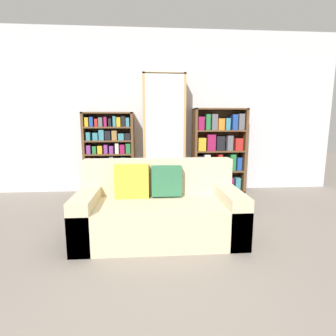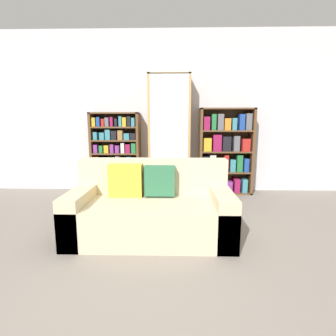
{
  "view_description": "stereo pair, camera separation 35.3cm",
  "coord_description": "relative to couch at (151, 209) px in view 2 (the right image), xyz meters",
  "views": [
    {
      "loc": [
        -0.07,
        -1.91,
        1.18
      ],
      "look_at": [
        0.19,
        1.56,
        0.58
      ],
      "focal_mm": 28.0,
      "sensor_mm": 36.0,
      "label": 1
    },
    {
      "loc": [
        0.28,
        -1.92,
        1.18
      ],
      "look_at": [
        0.19,
        1.56,
        0.58
      ],
      "focal_mm": 28.0,
      "sensor_mm": 36.0,
      "label": 2
    }
  ],
  "objects": [
    {
      "name": "wall_back",
      "position": [
        -0.04,
        1.93,
        1.08
      ],
      "size": [
        6.41,
        0.06,
        2.7
      ],
      "color": "silver",
      "rests_on": "ground"
    },
    {
      "name": "couch",
      "position": [
        0.0,
        0.0,
        0.0
      ],
      "size": [
        1.65,
        0.84,
        0.78
      ],
      "color": "beige",
      "rests_on": "ground"
    },
    {
      "name": "bookshelf_right",
      "position": [
        1.09,
        1.73,
        0.42
      ],
      "size": [
        0.88,
        0.32,
        1.42
      ],
      "color": "brown",
      "rests_on": "ground"
    },
    {
      "name": "ground_plane",
      "position": [
        -0.04,
        -0.74,
        -0.27
      ],
      "size": [
        16.0,
        16.0,
        0.0
      ],
      "primitive_type": "plane",
      "color": "gray"
    },
    {
      "name": "wine_bottle",
      "position": [
        0.8,
        1.0,
        -0.11
      ],
      "size": [
        0.07,
        0.07,
        0.39
      ],
      "color": "#192333",
      "rests_on": "ground"
    },
    {
      "name": "bookshelf_left",
      "position": [
        -0.74,
        1.73,
        0.38
      ],
      "size": [
        0.81,
        0.32,
        1.35
      ],
      "color": "brown",
      "rests_on": "ground"
    },
    {
      "name": "display_cabinet",
      "position": [
        0.16,
        1.71,
        0.7
      ],
      "size": [
        0.68,
        0.36,
        1.95
      ],
      "color": "tan",
      "rests_on": "ground"
    }
  ]
}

